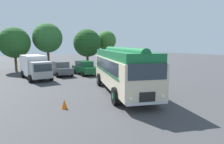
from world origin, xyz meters
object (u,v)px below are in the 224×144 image
Objects in this scene: vintage_bus at (122,68)px; box_van at (35,66)px; car_mid_left at (85,68)px; car_near_left at (61,68)px; traffic_cone at (64,104)px.

box_van is (-4.77, 9.85, -0.53)m from vintage_bus.
box_van is at bearing -179.30° from car_mid_left.
car_mid_left is (2.71, -0.84, 0.00)m from car_near_left.
car_mid_left reaches higher than traffic_cone.
car_near_left is 1.00× the size of car_mid_left.
box_van reaches higher than car_near_left.
box_van reaches higher than car_mid_left.
box_van is at bearing -163.25° from car_near_left.
vintage_bus is 18.84× the size of traffic_cone.
box_van reaches higher than traffic_cone.
car_near_left is at bearing 162.77° from car_mid_left.
vintage_bus is 10.02m from car_mid_left.
box_van is (-5.75, -0.07, 0.52)m from car_mid_left.
vintage_bus is 2.43× the size of car_mid_left.
vintage_bus is at bearing -64.14° from box_van.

